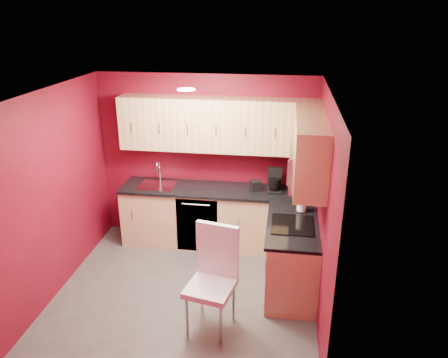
% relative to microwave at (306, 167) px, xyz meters
% --- Properties ---
extents(floor, '(3.20, 3.20, 0.00)m').
position_rel_microwave_xyz_m(floor, '(-1.39, -0.20, -1.66)').
color(floor, '#4F4D4A').
rests_on(floor, ground).
extents(ceiling, '(3.20, 3.20, 0.00)m').
position_rel_microwave_xyz_m(ceiling, '(-1.39, -0.20, 0.84)').
color(ceiling, white).
rests_on(ceiling, wall_back).
extents(wall_back, '(3.20, 0.00, 3.20)m').
position_rel_microwave_xyz_m(wall_back, '(-1.39, 1.30, -0.41)').
color(wall_back, maroon).
rests_on(wall_back, floor).
extents(wall_front, '(3.20, 0.00, 3.20)m').
position_rel_microwave_xyz_m(wall_front, '(-1.39, -1.70, -0.41)').
color(wall_front, maroon).
rests_on(wall_front, floor).
extents(wall_left, '(0.00, 3.00, 3.00)m').
position_rel_microwave_xyz_m(wall_left, '(-2.99, -0.20, -0.41)').
color(wall_left, maroon).
rests_on(wall_left, floor).
extents(wall_right, '(0.00, 3.00, 3.00)m').
position_rel_microwave_xyz_m(wall_right, '(0.21, -0.20, -0.41)').
color(wall_right, maroon).
rests_on(wall_right, floor).
extents(base_cabinets_back, '(2.80, 0.60, 0.87)m').
position_rel_microwave_xyz_m(base_cabinets_back, '(-1.19, 1.00, -1.22)').
color(base_cabinets_back, '#DCB27D').
rests_on(base_cabinets_back, floor).
extents(base_cabinets_right, '(0.60, 1.30, 0.87)m').
position_rel_microwave_xyz_m(base_cabinets_right, '(-0.09, 0.05, -1.22)').
color(base_cabinets_right, '#DCB27D').
rests_on(base_cabinets_right, floor).
extents(countertop_back, '(2.80, 0.63, 0.04)m').
position_rel_microwave_xyz_m(countertop_back, '(-1.19, 0.99, -0.77)').
color(countertop_back, black).
rests_on(countertop_back, base_cabinets_back).
extents(countertop_right, '(0.63, 1.27, 0.04)m').
position_rel_microwave_xyz_m(countertop_right, '(-0.11, 0.04, -0.77)').
color(countertop_right, black).
rests_on(countertop_right, base_cabinets_right).
extents(upper_cabinets_back, '(2.80, 0.35, 0.75)m').
position_rel_microwave_xyz_m(upper_cabinets_back, '(-1.19, 1.13, 0.17)').
color(upper_cabinets_back, tan).
rests_on(upper_cabinets_back, wall_back).
extents(upper_cabinets_right, '(0.35, 1.55, 0.75)m').
position_rel_microwave_xyz_m(upper_cabinets_right, '(0.03, 0.24, 0.23)').
color(upper_cabinets_right, tan).
rests_on(upper_cabinets_right, wall_right).
extents(microwave, '(0.42, 0.76, 0.42)m').
position_rel_microwave_xyz_m(microwave, '(0.00, 0.00, 0.00)').
color(microwave, silver).
rests_on(microwave, upper_cabinets_right).
extents(cooktop, '(0.50, 0.55, 0.01)m').
position_rel_microwave_xyz_m(cooktop, '(-0.11, 0.00, -0.74)').
color(cooktop, black).
rests_on(cooktop, countertop_right).
extents(sink, '(0.52, 0.42, 0.35)m').
position_rel_microwave_xyz_m(sink, '(-2.09, 1.00, -0.72)').
color(sink, silver).
rests_on(sink, countertop_back).
extents(dishwasher_front, '(0.60, 0.02, 0.82)m').
position_rel_microwave_xyz_m(dishwasher_front, '(-1.44, 0.71, -1.22)').
color(dishwasher_front, black).
rests_on(dishwasher_front, base_cabinets_back).
extents(downlight, '(0.20, 0.20, 0.01)m').
position_rel_microwave_xyz_m(downlight, '(-1.39, 0.10, 0.82)').
color(downlight, white).
rests_on(downlight, ceiling).
extents(coffee_maker, '(0.22, 0.28, 0.33)m').
position_rel_microwave_xyz_m(coffee_maker, '(-0.37, 1.01, -0.58)').
color(coffee_maker, black).
rests_on(coffee_maker, countertop_back).
extents(napkin_holder, '(0.18, 0.18, 0.15)m').
position_rel_microwave_xyz_m(napkin_holder, '(-0.64, 1.01, -0.68)').
color(napkin_holder, black).
rests_on(napkin_holder, countertop_back).
extents(paper_towel, '(0.16, 0.16, 0.27)m').
position_rel_microwave_xyz_m(paper_towel, '(-0.00, 0.41, -0.61)').
color(paper_towel, white).
rests_on(paper_towel, countertop_right).
extents(dining_chair, '(0.58, 0.59, 1.19)m').
position_rel_microwave_xyz_m(dining_chair, '(-0.97, -0.86, -1.06)').
color(dining_chair, white).
rests_on(dining_chair, floor).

